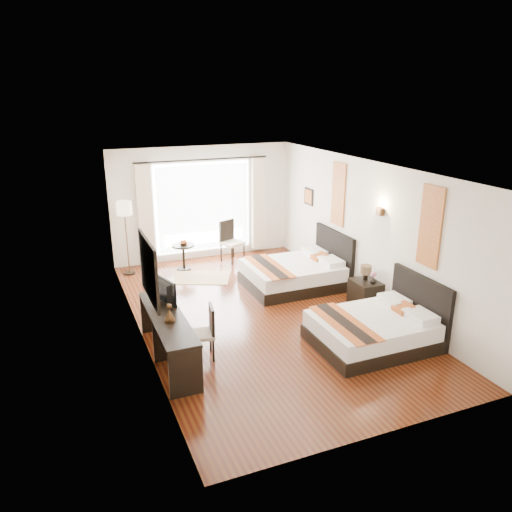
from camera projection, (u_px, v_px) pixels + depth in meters
name	position (u px, v px, depth m)	size (l,w,h in m)	color
floor	(262.00, 315.00, 9.48)	(4.50, 7.50, 0.01)	#3E140B
ceiling	(262.00, 168.00, 8.59)	(4.50, 7.50, 0.02)	white
wall_headboard	(366.00, 232.00, 9.84)	(0.01, 7.50, 2.80)	silver
wall_desk	(137.00, 260.00, 8.23)	(0.01, 7.50, 2.80)	silver
wall_window	(203.00, 203.00, 12.32)	(4.50, 0.01, 2.80)	silver
wall_entry	(388.00, 334.00, 5.75)	(4.50, 0.01, 2.80)	silver
window_glass	(203.00, 207.00, 12.34)	(2.40, 0.02, 2.20)	white
sheer_curtain	(204.00, 208.00, 12.29)	(2.30, 0.02, 2.10)	white
drape_left	(145.00, 214.00, 11.74)	(0.35, 0.14, 2.35)	beige
drape_right	(259.00, 204.00, 12.78)	(0.35, 0.14, 2.35)	beige
art_panel_near	(430.00, 227.00, 8.11)	(0.03, 0.50, 1.35)	maroon
art_panel_far	(338.00, 194.00, 10.62)	(0.03, 0.50, 1.35)	maroon
wall_sconce	(380.00, 211.00, 9.25)	(0.10, 0.14, 0.14)	#462C19
mirror_frame	(149.00, 269.00, 7.36)	(0.04, 1.25, 0.95)	black
mirror_glass	(150.00, 269.00, 7.36)	(0.01, 1.12, 0.82)	white
bed_near	(376.00, 329.00, 8.31)	(1.95, 1.52, 1.09)	black
bed_far	(296.00, 273.00, 10.80)	(2.04, 1.59, 1.15)	black
nightstand	(365.00, 294.00, 9.71)	(0.47, 0.58, 0.56)	black
table_lamp	(366.00, 271.00, 9.64)	(0.22, 0.22, 0.35)	black
vase	(373.00, 283.00, 9.49)	(0.13, 0.13, 0.14)	black
console_desk	(168.00, 338.00, 7.81)	(0.50, 2.20, 0.76)	black
television	(160.00, 291.00, 8.11)	(0.73, 0.10, 0.42)	black
bronze_figurine	(170.00, 314.00, 7.47)	(0.17, 0.17, 0.25)	#462C19
desk_chair	(202.00, 342.00, 7.90)	(0.47, 0.47, 0.88)	beige
floor_lamp	(124.00, 213.00, 11.14)	(0.34, 0.34, 1.71)	black
side_table	(184.00, 257.00, 11.80)	(0.53, 0.53, 0.61)	black
fruit_bowl	(184.00, 244.00, 11.69)	(0.21, 0.21, 0.05)	#402F16
window_chair	(232.00, 249.00, 12.35)	(0.62, 0.62, 1.03)	beige
jute_rug	(202.00, 278.00, 11.33)	(1.25, 0.85, 0.01)	tan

